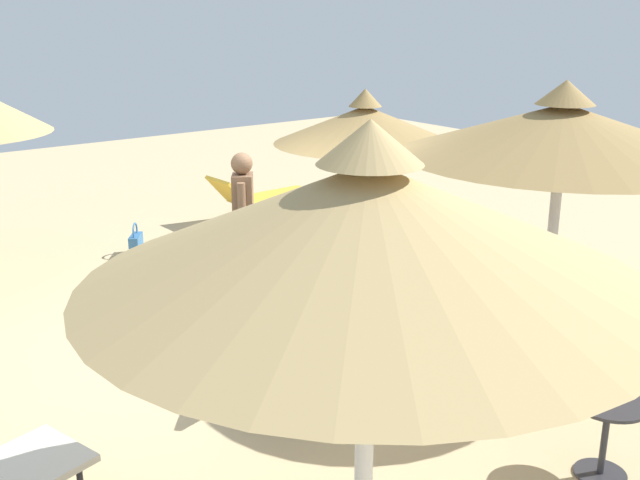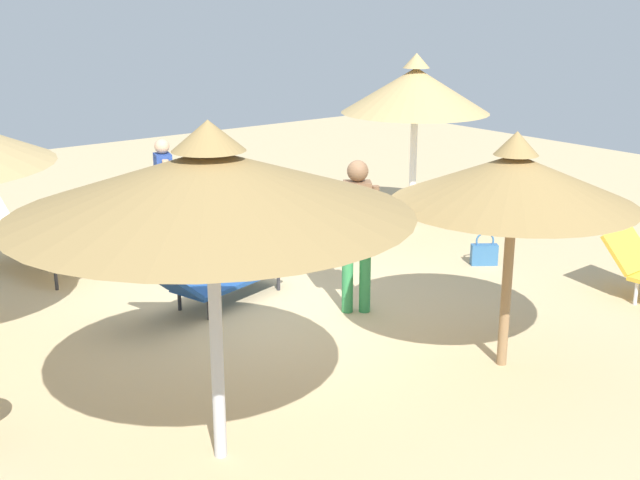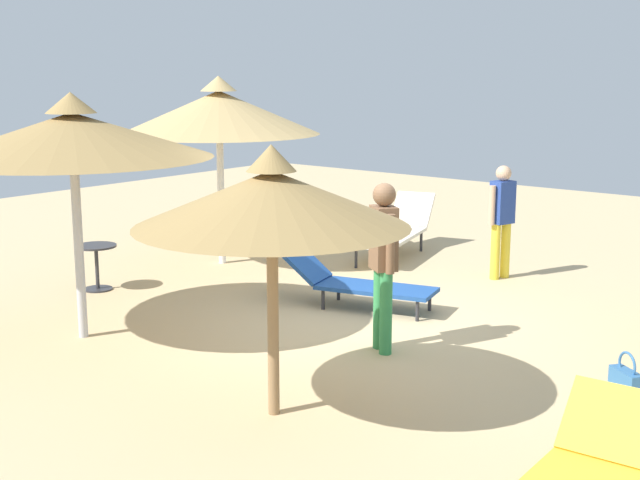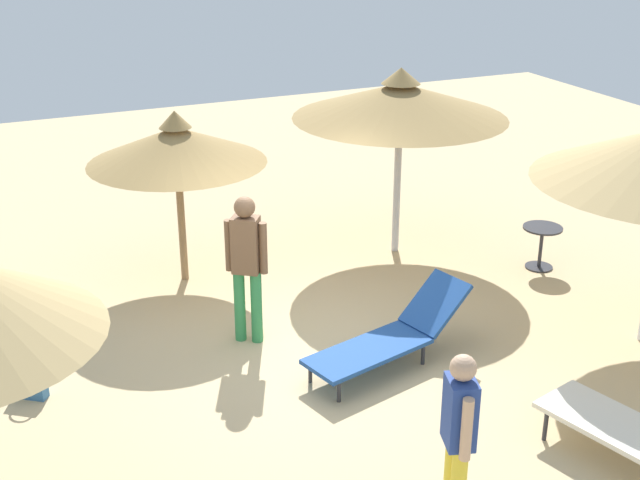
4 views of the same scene
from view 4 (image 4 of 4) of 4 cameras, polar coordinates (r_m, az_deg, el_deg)
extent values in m
cube|color=tan|center=(9.89, -1.02, -7.37)|extent=(24.00, 24.00, 0.10)
cylinder|color=olive|center=(11.25, -9.32, 2.23)|extent=(0.10, 0.10, 2.07)
cone|color=#997A47|center=(10.99, -9.58, 6.29)|extent=(2.29, 2.29, 0.47)
cone|color=#997A47|center=(10.91, -9.70, 7.98)|extent=(0.41, 0.41, 0.22)
cylinder|color=#B2B2B7|center=(12.05, 5.20, 4.22)|extent=(0.10, 0.10, 2.24)
cone|color=#997A47|center=(11.76, 5.39, 9.28)|extent=(2.96, 2.96, 0.48)
cone|color=#997A47|center=(11.69, 5.45, 10.90)|extent=(0.53, 0.53, 0.22)
cube|color=#1E478C|center=(9.24, 3.23, -7.43)|extent=(1.53, 0.91, 0.05)
cylinder|color=#2D2D33|center=(8.83, 1.27, -10.08)|extent=(0.04, 0.04, 0.25)
cylinder|color=#2D2D33|center=(9.14, -0.66, -8.82)|extent=(0.04, 0.04, 0.25)
cylinder|color=#2D2D33|center=(9.53, 6.91, -7.60)|extent=(0.04, 0.04, 0.25)
cylinder|color=#2D2D33|center=(9.83, 4.94, -6.53)|extent=(0.04, 0.04, 0.25)
cube|color=#1E478C|center=(9.74, 7.72, -4.21)|extent=(0.73, 0.70, 0.51)
cube|color=silver|center=(8.31, 20.30, -12.13)|extent=(1.08, 1.88, 0.05)
cylinder|color=#2D2D33|center=(8.53, 14.86, -11.91)|extent=(0.04, 0.04, 0.32)
cylinder|color=#2D2D33|center=(8.91, 16.95, -10.55)|extent=(0.04, 0.04, 0.32)
cylinder|color=yellow|center=(7.37, 8.80, -15.31)|extent=(0.13, 0.13, 0.78)
cube|color=navy|center=(6.89, 9.35, -11.29)|extent=(0.30, 0.35, 0.59)
sphere|color=tan|center=(6.68, 9.56, -8.43)|extent=(0.21, 0.21, 0.21)
cylinder|color=tan|center=(6.75, 9.78, -12.39)|extent=(0.09, 0.09, 0.54)
cylinder|color=tan|center=(7.07, 8.90, -10.59)|extent=(0.09, 0.09, 0.54)
cylinder|color=#338C4C|center=(9.80, -4.27, -4.50)|extent=(0.13, 0.13, 0.88)
cylinder|color=#338C4C|center=(9.85, -5.39, -4.38)|extent=(0.13, 0.13, 0.88)
cube|color=brown|center=(9.51, -4.98, -0.32)|extent=(0.37, 0.35, 0.66)
sphere|color=brown|center=(9.34, -5.07, 2.21)|extent=(0.24, 0.24, 0.24)
cylinder|color=brown|center=(9.46, -3.81, -0.55)|extent=(0.09, 0.09, 0.60)
cylinder|color=brown|center=(9.57, -6.12, -0.36)|extent=(0.09, 0.09, 0.60)
cube|color=#336699|center=(9.38, -18.87, -9.17)|extent=(0.36, 0.31, 0.28)
torus|color=#336699|center=(9.28, -19.02, -8.16)|extent=(0.22, 0.17, 0.25)
cylinder|color=#2D2D33|center=(11.99, 14.69, 0.79)|extent=(0.54, 0.54, 0.02)
cylinder|color=#2D2D33|center=(12.11, 14.55, -0.54)|extent=(0.05, 0.05, 0.58)
cylinder|color=#2D2D33|center=(12.21, 14.42, -1.74)|extent=(0.38, 0.38, 0.02)
camera|label=1|loc=(10.63, 43.01, 7.92)|focal=42.32mm
camera|label=2|loc=(17.21, 6.03, 17.70)|focal=45.50mm
camera|label=3|loc=(15.75, -32.35, 12.12)|focal=48.84mm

